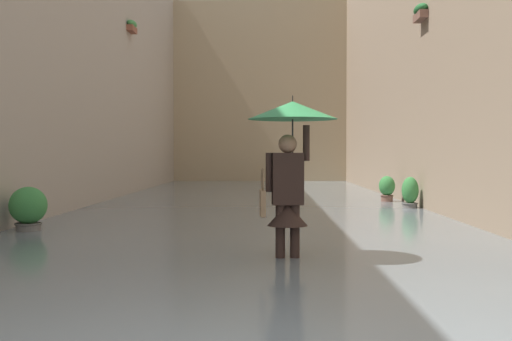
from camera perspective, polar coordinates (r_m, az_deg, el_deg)
name	(u,v)px	position (r m, az deg, el deg)	size (l,w,h in m)	color
ground_plane	(253,210)	(16.15, -0.26, -3.68)	(63.55, 63.55, 0.00)	#605B56
flood_water	(253,207)	(16.14, -0.27, -3.34)	(8.83, 31.42, 0.19)	slate
building_facade_left	(445,9)	(17.10, 16.95, 14.01)	(2.04, 29.42, 10.36)	gray
building_facade_right	(64,30)	(17.22, -17.24, 12.24)	(2.04, 29.42, 9.38)	#A89989
building_facade_far	(260,95)	(29.82, 0.37, 6.99)	(11.63, 1.80, 8.58)	tan
person_wading	(290,146)	(7.62, 3.17, 2.27)	(1.10, 1.10, 2.19)	#4C4233
potted_plant_mid_left	(387,190)	(16.97, 11.95, -1.78)	(0.43, 0.43, 0.87)	brown
potted_plant_far_right	(28,210)	(11.03, -20.22, -3.47)	(0.62, 0.62, 0.93)	#66605B
potted_plant_far_left	(410,195)	(15.07, 14.00, -2.23)	(0.39, 0.39, 0.93)	#66605B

